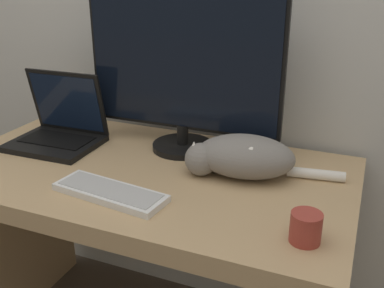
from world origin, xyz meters
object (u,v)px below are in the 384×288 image
at_px(monitor, 182,72).
at_px(external_keyboard, 110,192).
at_px(laptop, 59,130).
at_px(cat, 242,156).
at_px(coffee_mug, 306,228).

distance_m(monitor, external_keyboard, 0.48).
relative_size(laptop, cat, 0.65).
bearing_deg(coffee_mug, laptop, 162.69).
height_order(cat, coffee_mug, cat).
xyz_separation_m(monitor, laptop, (-0.44, -0.12, -0.22)).
xyz_separation_m(laptop, cat, (0.69, -0.01, 0.02)).
relative_size(monitor, coffee_mug, 9.10).
bearing_deg(external_keyboard, monitor, 89.58).
bearing_deg(monitor, cat, -27.51).
bearing_deg(cat, laptop, 171.19).
distance_m(monitor, laptop, 0.51).
relative_size(laptop, external_keyboard, 0.89).
relative_size(external_keyboard, coffee_mug, 4.62).
height_order(laptop, coffee_mug, laptop).
xyz_separation_m(monitor, coffee_mug, (0.49, -0.41, -0.24)).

